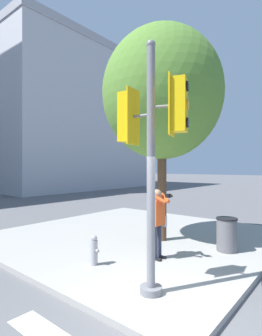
{
  "coord_description": "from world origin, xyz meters",
  "views": [
    {
      "loc": [
        -3.23,
        -1.88,
        2.31
      ],
      "look_at": [
        0.97,
        1.59,
        2.3
      ],
      "focal_mm": 28.0,
      "sensor_mm": 36.0,
      "label": 1
    }
  ],
  "objects_px": {
    "person_photographer": "(158,217)",
    "street_tree": "(162,94)",
    "fire_hydrant": "(94,250)",
    "traffic_signal_pole": "(152,141)",
    "trash_bin": "(227,234)"
  },
  "relations": [
    {
      "from": "person_photographer",
      "to": "street_tree",
      "type": "height_order",
      "value": "street_tree"
    },
    {
      "from": "person_photographer",
      "to": "fire_hydrant",
      "type": "distance_m",
      "value": 1.67
    },
    {
      "from": "person_photographer",
      "to": "trash_bin",
      "type": "bearing_deg",
      "value": -34.0
    },
    {
      "from": "person_photographer",
      "to": "street_tree",
      "type": "bearing_deg",
      "value": 29.26
    },
    {
      "from": "person_photographer",
      "to": "trash_bin",
      "type": "relative_size",
      "value": 1.91
    },
    {
      "from": "fire_hydrant",
      "to": "trash_bin",
      "type": "height_order",
      "value": "trash_bin"
    },
    {
      "from": "trash_bin",
      "to": "street_tree",
      "type": "bearing_deg",
      "value": 95.81
    },
    {
      "from": "fire_hydrant",
      "to": "traffic_signal_pole",
      "type": "bearing_deg",
      "value": -98.17
    },
    {
      "from": "traffic_signal_pole",
      "to": "fire_hydrant",
      "type": "bearing_deg",
      "value": 81.83
    },
    {
      "from": "traffic_signal_pole",
      "to": "fire_hydrant",
      "type": "xyz_separation_m",
      "value": [
        0.25,
        1.75,
        -2.33
      ]
    },
    {
      "from": "traffic_signal_pole",
      "to": "fire_hydrant",
      "type": "height_order",
      "value": "traffic_signal_pole"
    },
    {
      "from": "street_tree",
      "to": "fire_hydrant",
      "type": "xyz_separation_m",
      "value": [
        -2.68,
        0.08,
        -4.07
      ]
    },
    {
      "from": "traffic_signal_pole",
      "to": "person_photographer",
      "type": "relative_size",
      "value": 2.64
    },
    {
      "from": "trash_bin",
      "to": "traffic_signal_pole",
      "type": "bearing_deg",
      "value": 176.12
    },
    {
      "from": "person_photographer",
      "to": "fire_hydrant",
      "type": "bearing_deg",
      "value": 145.21
    }
  ]
}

